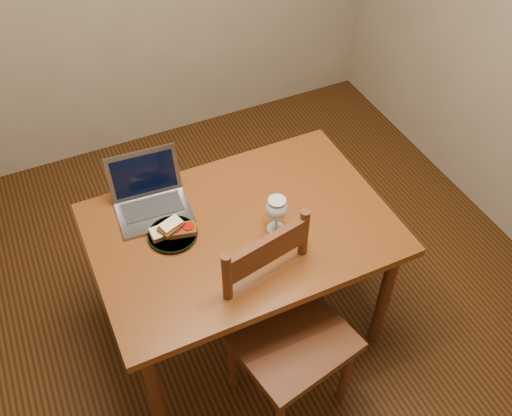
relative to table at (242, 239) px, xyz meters
name	(u,v)px	position (x,y,z in m)	size (l,w,h in m)	color
floor	(250,300)	(0.08, 0.11, -0.66)	(3.20, 3.20, 0.02)	black
table	(242,239)	(0.00, 0.00, 0.00)	(1.30, 0.90, 0.74)	#441D0B
chair	(287,326)	(0.01, -0.42, -0.12)	(0.54, 0.53, 0.50)	#3F210D
plate	(173,235)	(-0.29, 0.07, 0.09)	(0.21, 0.21, 0.02)	black
sandwich_cheese	(163,232)	(-0.33, 0.08, 0.12)	(0.11, 0.07, 0.03)	#381E0C
sandwich_tomato	(182,229)	(-0.25, 0.06, 0.12)	(0.12, 0.07, 0.04)	#381E0C
sandwich_top	(171,226)	(-0.29, 0.08, 0.15)	(0.11, 0.06, 0.03)	#381E0C
milk_glass	(276,215)	(0.13, -0.08, 0.18)	(0.09, 0.09, 0.18)	white
laptop	(149,194)	(-0.32, 0.30, 0.15)	(0.34, 0.31, 0.23)	slate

